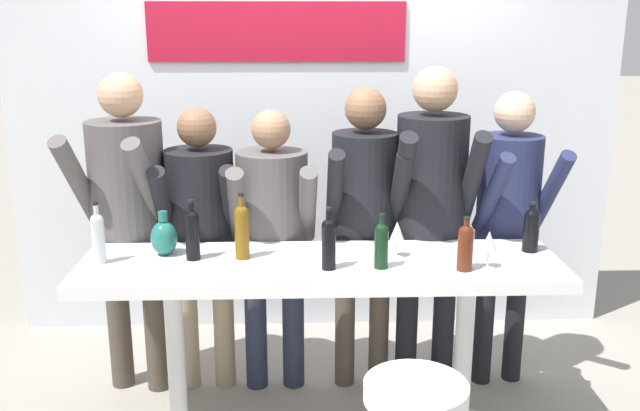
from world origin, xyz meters
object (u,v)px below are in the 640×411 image
at_px(person_center, 364,208).
at_px(wine_bottle_1, 465,245).
at_px(decorative_vase, 164,237).
at_px(wine_bottle_4, 192,232).
at_px(person_center_right, 431,196).
at_px(wine_bottle_3, 381,243).
at_px(wine_glass_0, 489,242).
at_px(tasting_table, 321,289).
at_px(wine_bottle_2, 531,228).
at_px(person_right, 509,208).
at_px(wine_bottle_6, 329,241).
at_px(wine_glass_1, 397,232).
at_px(person_center_left, 273,223).
at_px(wine_bottle_0, 98,236).
at_px(person_left, 201,221).
at_px(wine_bottle_5, 242,229).
at_px(person_far_left, 127,202).

bearing_deg(person_center, wine_bottle_1, -57.33).
bearing_deg(decorative_vase, wine_bottle_4, -25.86).
relative_size(person_center_right, wine_bottle_3, 6.92).
bearing_deg(wine_glass_0, tasting_table, 171.84).
distance_m(wine_bottle_2, wine_bottle_4, 1.65).
bearing_deg(decorative_vase, person_right, 11.85).
xyz_separation_m(person_right, wine_bottle_2, (0.00, -0.38, 0.00)).
xyz_separation_m(wine_bottle_6, decorative_vase, (-0.79, 0.23, -0.05)).
distance_m(tasting_table, wine_bottle_4, 0.67).
bearing_deg(wine_glass_0, wine_bottle_4, 173.39).
distance_m(tasting_table, wine_bottle_2, 1.08).
relative_size(person_center, wine_glass_1, 9.57).
distance_m(tasting_table, decorative_vase, 0.80).
distance_m(person_center_left, wine_bottle_0, 0.93).
distance_m(person_center_left, wine_bottle_4, 0.57).
relative_size(person_left, wine_bottle_2, 6.30).
bearing_deg(wine_glass_0, wine_bottle_5, 171.78).
bearing_deg(wine_bottle_1, decorative_vase, 169.52).
height_order(person_center_right, wine_bottle_3, person_center_right).
bearing_deg(tasting_table, wine_bottle_5, 171.65).
relative_size(wine_bottle_2, wine_bottle_6, 0.86).
relative_size(tasting_table, person_left, 1.44).
distance_m(person_far_left, person_center, 1.26).
relative_size(person_left, wine_bottle_3, 6.12).
height_order(tasting_table, decorative_vase, decorative_vase).
xyz_separation_m(person_center, wine_bottle_1, (0.40, -0.63, -0.01)).
xyz_separation_m(person_right, wine_glass_1, (-0.67, -0.44, 0.01)).
distance_m(person_right, wine_bottle_1, 0.75).
xyz_separation_m(person_right, wine_bottle_6, (-1.01, -0.60, 0.02)).
bearing_deg(wine_glass_0, wine_glass_1, 157.33).
relative_size(person_center_left, person_center_right, 0.88).
height_order(person_center_left, wine_glass_0, person_center_left).
bearing_deg(wine_glass_0, person_left, 156.74).
bearing_deg(person_center, wine_bottle_2, -25.43).
distance_m(person_far_left, wine_bottle_2, 2.09).
xyz_separation_m(person_right, wine_bottle_3, (-0.76, -0.60, 0.00)).
bearing_deg(wine_bottle_1, wine_glass_0, 14.21).
relative_size(tasting_table, wine_bottle_0, 7.62).
height_order(person_left, person_center_right, person_center_right).
distance_m(person_center, wine_glass_1, 0.45).
bearing_deg(person_far_left, wine_glass_0, -6.90).
bearing_deg(person_left, person_center, -1.64).
bearing_deg(wine_bottle_2, wine_bottle_4, -177.74).
distance_m(wine_bottle_4, decorative_vase, 0.17).
xyz_separation_m(wine_bottle_1, wine_glass_0, (0.12, 0.03, 0.01)).
bearing_deg(wine_bottle_0, wine_bottle_3, -4.62).
bearing_deg(wine_bottle_0, person_center_right, 15.17).
xyz_separation_m(person_center_left, wine_bottle_3, (0.52, -0.58, 0.07)).
height_order(wine_bottle_3, wine_bottle_6, wine_bottle_6).
xyz_separation_m(person_center_left, decorative_vase, (-0.52, -0.36, 0.04)).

